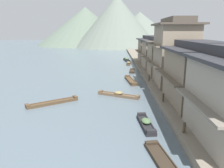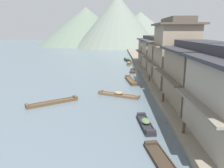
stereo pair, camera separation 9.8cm
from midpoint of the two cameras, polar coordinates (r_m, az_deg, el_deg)
name	(u,v)px [view 2 (the right image)]	position (r m, az deg, el deg)	size (l,w,h in m)	color
riverbank_right	(194,75)	(40.06, 20.86, 2.12)	(18.00, 110.00, 0.67)	slate
boat_moored_nearest	(118,95)	(26.48, 1.80, -2.81)	(5.12, 3.04, 0.65)	brown
boat_moored_second	(164,165)	(13.88, 13.75, -19.85)	(1.87, 5.10, 0.36)	#33281E
boat_moored_third	(146,124)	(18.55, 8.95, -10.21)	(1.20, 3.90, 0.68)	#232326
boat_moored_far	(132,71)	(42.85, 5.45, 3.38)	(1.36, 3.85, 0.39)	#33281E
boat_midriver_drifting	(131,81)	(34.20, 5.03, 0.85)	(1.68, 5.84, 0.53)	brown
boat_midriver_upstream	(53,102)	(24.66, -15.15, -4.69)	(5.09, 3.90, 0.44)	brown
boat_upstream_distant	(129,63)	(52.90, 4.51, 5.42)	(1.31, 4.79, 0.63)	brown
boat_crossing_west	(127,60)	(58.95, 4.04, 6.36)	(1.75, 4.85, 0.85)	#232326
house_waterfront_second	(201,74)	(22.91, 22.36, 2.47)	(6.84, 8.38, 6.14)	#7F705B
house_waterfront_tall	(175,53)	(30.17, 16.23, 7.91)	(5.79, 7.04, 8.74)	gray
house_waterfront_narrow	(166,57)	(36.96, 14.11, 6.97)	(6.67, 5.86, 6.14)	gray
house_waterfront_far	(158,52)	(44.28, 12.08, 8.09)	(6.80, 8.09, 6.14)	gray
house_waterfront_end	(151,49)	(52.19, 10.34, 8.96)	(6.60, 7.20, 6.14)	#7F705B
mooring_post_dock_near	(184,128)	(16.47, 18.42, -10.84)	(0.20, 0.20, 0.77)	#473828
mooring_post_dock_mid	(163,98)	(22.88, 13.33, -3.49)	(0.20, 0.20, 0.86)	#473828
mooring_post_dock_far	(149,78)	(32.07, 9.83, 1.55)	(0.20, 0.20, 0.86)	#473828
hill_far_west	(140,28)	(138.95, 7.37, 14.29)	(51.81, 51.81, 19.32)	slate
hill_far_centre	(86,26)	(131.23, -6.74, 14.80)	(54.95, 54.95, 21.34)	#5B6B5B
hill_far_east	(117,21)	(112.38, 1.47, 16.07)	(42.86, 42.86, 25.12)	slate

